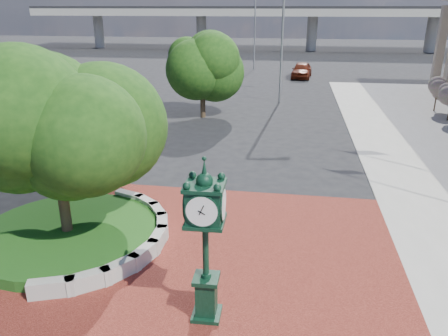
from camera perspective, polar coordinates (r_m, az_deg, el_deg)
ground at (r=14.55m, az=-1.64°, el=-10.88°), size 200.00×200.00×0.00m
plaza at (r=13.71m, az=-2.43°, el=-12.95°), size 12.00×12.00×0.04m
planter_wall at (r=15.10m, az=-11.93°, el=-8.94°), size 2.96×6.77×0.54m
grass_bed at (r=16.04m, az=-19.67°, el=-8.18°), size 6.10×6.10×0.40m
overpass at (r=82.25m, az=7.74°, el=19.56°), size 90.00×12.00×7.50m
tree_planter at (r=14.76m, az=-21.28°, el=3.96°), size 5.20×5.20×6.33m
tree_street at (r=31.17m, az=-2.85°, el=12.44°), size 4.40×4.40×5.45m
post_clock at (r=10.61m, az=-2.44°, el=-8.83°), size 0.93×0.93×4.33m
parked_car at (r=50.31m, az=10.11°, el=12.47°), size 2.47×5.17×1.70m
street_lamp_near at (r=36.39m, az=8.09°, el=17.91°), size 2.32×0.49×10.37m
street_lamp_far at (r=56.36m, az=4.29°, el=18.24°), size 2.02×0.84×9.30m
shrub_far at (r=36.81m, az=26.08°, el=9.06°), size 1.20×1.20×2.20m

